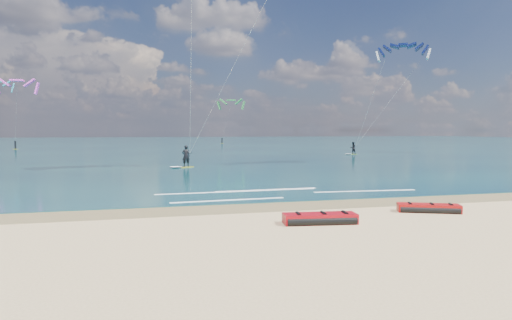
% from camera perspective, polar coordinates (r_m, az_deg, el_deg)
% --- Properties ---
extents(ground, '(320.00, 320.00, 0.00)m').
position_cam_1_polar(ground, '(55.83, -8.15, 0.37)').
color(ground, tan).
rests_on(ground, ground).
extents(wet_sand_strip, '(320.00, 2.40, 0.01)m').
position_cam_1_polar(wet_sand_strip, '(19.68, 4.08, -5.76)').
color(wet_sand_strip, brown).
rests_on(wet_sand_strip, ground).
extents(sea, '(320.00, 200.00, 0.04)m').
position_cam_1_polar(sea, '(119.59, -11.60, 2.12)').
color(sea, '#0A2A3A').
rests_on(sea, ground).
extents(packed_kite_left, '(2.89, 1.49, 0.41)m').
position_cam_1_polar(packed_kite_left, '(16.21, 7.98, -7.86)').
color(packed_kite_left, '#A30811').
rests_on(packed_kite_left, ground).
extents(packed_kite_mid, '(2.76, 1.98, 0.37)m').
position_cam_1_polar(packed_kite_mid, '(19.49, 20.76, -6.10)').
color(packed_kite_mid, '#B50D0C').
rests_on(packed_kite_mid, ground).
extents(kitesurfer_main, '(11.17, 8.59, 19.37)m').
position_cam_1_polar(kitesurfer_main, '(37.45, -5.56, 14.01)').
color(kitesurfer_main, '#C9D018').
rests_on(kitesurfer_main, sea).
extents(kitesurfer_far, '(10.11, 7.23, 15.19)m').
position_cam_1_polar(kitesurfer_far, '(61.44, 15.07, 7.91)').
color(kitesurfer_far, '#95C21D').
rests_on(kitesurfer_far, sea).
extents(shoreline_foam, '(13.68, 3.59, 0.01)m').
position_cam_1_polar(shoreline_foam, '(23.52, 2.03, -4.09)').
color(shoreline_foam, white).
rests_on(shoreline_foam, ground).
extents(distant_kites, '(56.04, 28.16, 13.49)m').
position_cam_1_polar(distant_kites, '(98.98, -20.79, 5.04)').
color(distant_kites, '#F648DC').
rests_on(distant_kites, ground).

